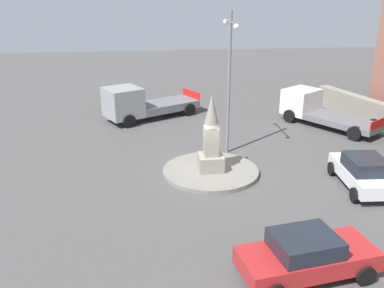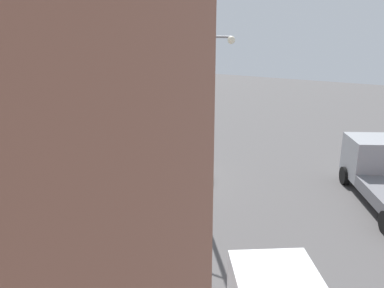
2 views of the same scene
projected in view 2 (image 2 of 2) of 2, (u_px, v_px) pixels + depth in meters
name	position (u px, v px, depth m)	size (l,w,h in m)	color
ground_plane	(166.00, 181.00, 18.80)	(80.00, 80.00, 0.00)	#4F4C4C
traffic_island	(165.00, 179.00, 18.77)	(4.59, 4.59, 0.20)	gray
monument	(165.00, 147.00, 18.30)	(1.15, 1.15, 3.68)	gray
streetlamp	(200.00, 100.00, 15.19)	(2.86, 0.28, 7.36)	slate
car_red_passing	(25.00, 150.00, 21.05)	(2.53, 4.49, 1.46)	#B22323
car_white_parked_left	(15.00, 207.00, 14.43)	(3.98, 2.11, 1.51)	silver
truck_grey_near_island	(382.00, 173.00, 16.80)	(4.88, 6.61, 2.31)	gray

